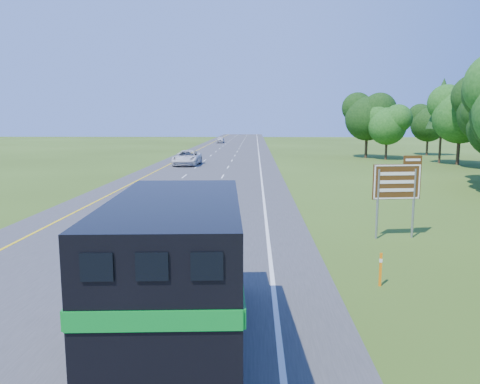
{
  "coord_description": "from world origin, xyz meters",
  "views": [
    {
      "loc": [
        4.9,
        -6.0,
        5.26
      ],
      "look_at": [
        4.16,
        16.9,
        1.77
      ],
      "focal_mm": 35.0,
      "sensor_mm": 36.0,
      "label": 1
    }
  ],
  "objects": [
    {
      "name": "delineator",
      "position": [
        8.93,
        8.55,
        0.59
      ],
      "size": [
        0.09,
        0.05,
        1.1
      ],
      "color": "orange",
      "rests_on": "ground"
    },
    {
      "name": "lane_markings",
      "position": [
        0.0,
        50.0,
        0.04
      ],
      "size": [
        11.15,
        260.0,
        0.01
      ],
      "color": "yellow",
      "rests_on": "road"
    },
    {
      "name": "white_suv",
      "position": [
        -3.19,
        49.3,
        0.91
      ],
      "size": [
        3.01,
        6.32,
        1.74
      ],
      "primitive_type": "imported",
      "rotation": [
        0.0,
        0.0,
        -0.02
      ],
      "color": "silver",
      "rests_on": "road"
    },
    {
      "name": "exit_sign",
      "position": [
        11.26,
        14.86,
        2.43
      ],
      "size": [
        2.2,
        0.35,
        3.75
      ],
      "rotation": [
        0.0,
        0.0,
        0.13
      ],
      "color": "gray",
      "rests_on": "ground"
    },
    {
      "name": "far_car",
      "position": [
        -3.4,
        105.7,
        0.78
      ],
      "size": [
        1.82,
        4.36,
        1.48
      ],
      "primitive_type": "imported",
      "rotation": [
        0.0,
        0.0,
        -0.02
      ],
      "color": "silver",
      "rests_on": "road"
    },
    {
      "name": "horse_truck",
      "position": [
        3.24,
        3.95,
        2.0
      ],
      "size": [
        3.06,
        8.41,
        3.66
      ],
      "rotation": [
        0.0,
        0.0,
        0.06
      ],
      "color": "black",
      "rests_on": "road"
    },
    {
      "name": "road",
      "position": [
        0.0,
        50.0,
        0.02
      ],
      "size": [
        15.0,
        260.0,
        0.04
      ],
      "primitive_type": "cube",
      "color": "#38383A",
      "rests_on": "ground"
    }
  ]
}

